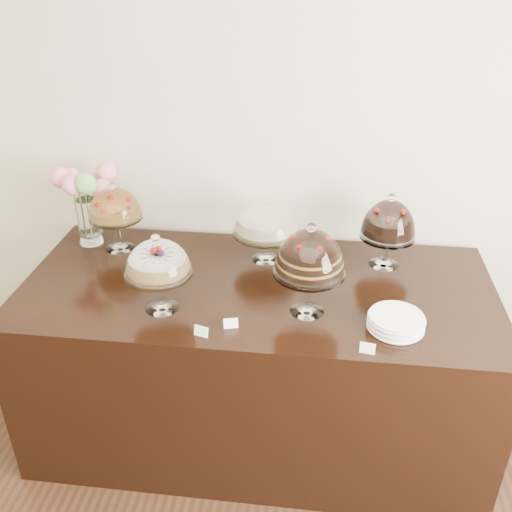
# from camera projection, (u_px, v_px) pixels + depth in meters

# --- Properties ---
(wall_back) EXTENTS (5.00, 0.04, 3.00)m
(wall_back) POSITION_uv_depth(u_px,v_px,m) (270.00, 125.00, 2.85)
(wall_back) COLOR beige
(wall_back) RESTS_ON ground
(display_counter) EXTENTS (2.20, 1.00, 0.90)m
(display_counter) POSITION_uv_depth(u_px,v_px,m) (257.00, 360.00, 2.88)
(display_counter) COLOR black
(display_counter) RESTS_ON ground
(cake_stand_sugar_sponge) EXTENTS (0.29, 0.29, 0.36)m
(cake_stand_sugar_sponge) POSITION_uv_depth(u_px,v_px,m) (158.00, 262.00, 2.38)
(cake_stand_sugar_sponge) COLOR white
(cake_stand_sugar_sponge) RESTS_ON display_counter
(cake_stand_choco_layer) EXTENTS (0.30, 0.30, 0.43)m
(cake_stand_choco_layer) POSITION_uv_depth(u_px,v_px,m) (310.00, 256.00, 2.34)
(cake_stand_choco_layer) COLOR white
(cake_stand_choco_layer) RESTS_ON display_counter
(cake_stand_cheesecake) EXTENTS (0.33, 0.33, 0.33)m
(cake_stand_cheesecake) POSITION_uv_depth(u_px,v_px,m) (266.00, 222.00, 2.78)
(cake_stand_cheesecake) COLOR white
(cake_stand_cheesecake) RESTS_ON display_counter
(cake_stand_dark_choco) EXTENTS (0.27, 0.27, 0.38)m
(cake_stand_dark_choco) POSITION_uv_depth(u_px,v_px,m) (389.00, 222.00, 2.72)
(cake_stand_dark_choco) COLOR white
(cake_stand_dark_choco) RESTS_ON display_counter
(cake_stand_fruit_tart) EXTENTS (0.27, 0.27, 0.37)m
(cake_stand_fruit_tart) POSITION_uv_depth(u_px,v_px,m) (115.00, 207.00, 2.86)
(cake_stand_fruit_tart) COLOR white
(cake_stand_fruit_tart) RESTS_ON display_counter
(flower_vase) EXTENTS (0.29, 0.30, 0.43)m
(flower_vase) POSITION_uv_depth(u_px,v_px,m) (85.00, 193.00, 2.88)
(flower_vase) COLOR white
(flower_vase) RESTS_ON display_counter
(plate_stack) EXTENTS (0.23, 0.23, 0.06)m
(plate_stack) POSITION_uv_depth(u_px,v_px,m) (396.00, 322.00, 2.35)
(plate_stack) COLOR white
(plate_stack) RESTS_ON display_counter
(price_card_left) EXTENTS (0.06, 0.03, 0.04)m
(price_card_left) POSITION_uv_depth(u_px,v_px,m) (201.00, 331.00, 2.31)
(price_card_left) COLOR white
(price_card_left) RESTS_ON display_counter
(price_card_right) EXTENTS (0.06, 0.03, 0.04)m
(price_card_right) POSITION_uv_depth(u_px,v_px,m) (367.00, 348.00, 2.21)
(price_card_right) COLOR white
(price_card_right) RESTS_ON display_counter
(price_card_extra) EXTENTS (0.06, 0.03, 0.04)m
(price_card_extra) POSITION_uv_depth(u_px,v_px,m) (231.00, 323.00, 2.36)
(price_card_extra) COLOR white
(price_card_extra) RESTS_ON display_counter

